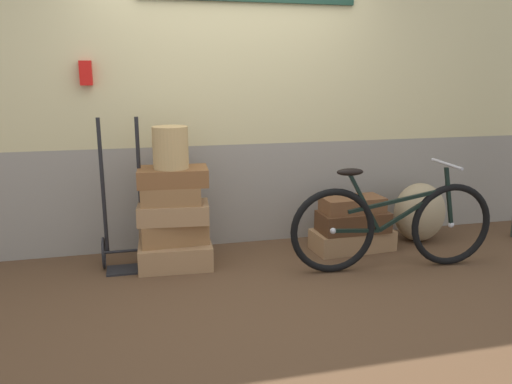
% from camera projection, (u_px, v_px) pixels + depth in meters
% --- Properties ---
extents(ground, '(9.68, 5.20, 0.06)m').
position_uv_depth(ground, '(247.00, 275.00, 4.19)').
color(ground, '#513823').
extents(station_building, '(7.68, 0.74, 2.80)m').
position_uv_depth(station_building, '(227.00, 95.00, 4.66)').
color(station_building, gray).
rests_on(station_building, ground).
extents(suitcase_0, '(0.63, 0.43, 0.20)m').
position_uv_depth(suitcase_0, '(175.00, 255.00, 4.28)').
color(suitcase_0, '#9E754C').
rests_on(suitcase_0, ground).
extents(suitcase_1, '(0.57, 0.36, 0.19)m').
position_uv_depth(suitcase_1, '(173.00, 231.00, 4.29)').
color(suitcase_1, olive).
rests_on(suitcase_1, suitcase_0).
extents(suitcase_2, '(0.61, 0.39, 0.16)m').
position_uv_depth(suitcase_2, '(174.00, 213.00, 4.22)').
color(suitcase_2, '#9E754C').
rests_on(suitcase_2, suitcase_1).
extents(suitcase_3, '(0.51, 0.36, 0.15)m').
position_uv_depth(suitcase_3, '(171.00, 195.00, 4.18)').
color(suitcase_3, olive).
rests_on(suitcase_3, suitcase_2).
extents(suitcase_4, '(0.60, 0.40, 0.14)m').
position_uv_depth(suitcase_4, '(173.00, 176.00, 4.18)').
color(suitcase_4, brown).
rests_on(suitcase_4, suitcase_3).
extents(suitcase_5, '(0.76, 0.40, 0.18)m').
position_uv_depth(suitcase_5, '(352.00, 240.00, 4.70)').
color(suitcase_5, '#9E754C').
rests_on(suitcase_5, ground).
extents(suitcase_6, '(0.64, 0.34, 0.18)m').
position_uv_depth(suitcase_6, '(353.00, 222.00, 4.64)').
color(suitcase_6, '#4C2D19').
rests_on(suitcase_6, suitcase_5).
extents(suitcase_7, '(0.57, 0.30, 0.13)m').
position_uv_depth(suitcase_7, '(352.00, 204.00, 4.63)').
color(suitcase_7, brown).
rests_on(suitcase_7, suitcase_6).
extents(wicker_basket, '(0.29, 0.29, 0.34)m').
position_uv_depth(wicker_basket, '(171.00, 148.00, 4.10)').
color(wicker_basket, tan).
rests_on(wicker_basket, suitcase_4).
extents(luggage_trolley, '(0.37, 0.35, 1.26)m').
position_uv_depth(luggage_trolley, '(124.00, 232.00, 4.23)').
color(luggage_trolley, black).
rests_on(luggage_trolley, ground).
extents(burlap_sack, '(0.50, 0.42, 0.57)m').
position_uv_depth(burlap_sack, '(419.00, 212.00, 4.91)').
color(burlap_sack, '#9E8966').
rests_on(burlap_sack, ground).
extents(bicycle, '(1.74, 0.46, 0.89)m').
position_uv_depth(bicycle, '(393.00, 226.00, 4.18)').
color(bicycle, black).
rests_on(bicycle, ground).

